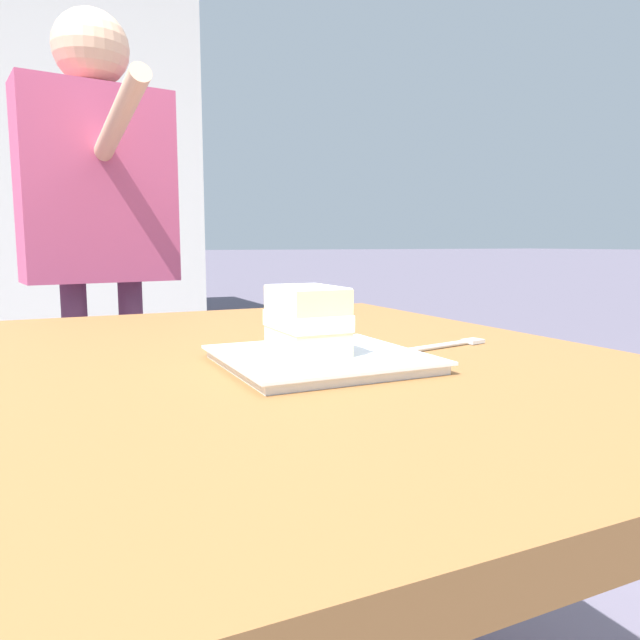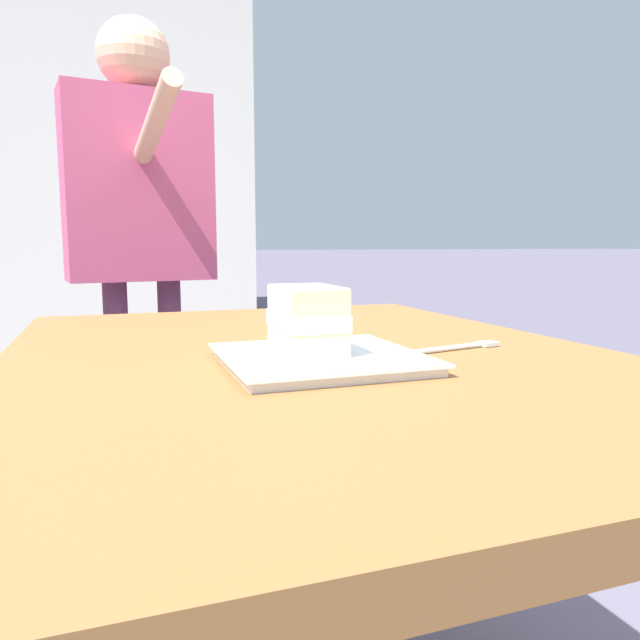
# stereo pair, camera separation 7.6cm
# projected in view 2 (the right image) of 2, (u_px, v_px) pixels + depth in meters

# --- Properties ---
(patio_table) EXTENTS (1.16, 0.86, 0.70)m
(patio_table) POSITION_uv_depth(u_px,v_px,m) (309.00, 420.00, 0.89)
(patio_table) COLOR brown
(patio_table) RESTS_ON ground
(dessert_plate) EXTENTS (0.25, 0.25, 0.02)m
(dessert_plate) POSITION_uv_depth(u_px,v_px,m) (320.00, 359.00, 0.77)
(dessert_plate) COLOR white
(dessert_plate) RESTS_ON patio_table
(cake_slice) EXTENTS (0.12, 0.09, 0.09)m
(cake_slice) POSITION_uv_depth(u_px,v_px,m) (308.00, 320.00, 0.77)
(cake_slice) COLOR beige
(cake_slice) RESTS_ON dessert_plate
(dessert_fork) EXTENTS (0.05, 0.17, 0.01)m
(dessert_fork) POSITION_uv_depth(u_px,v_px,m) (460.00, 347.00, 0.88)
(dessert_fork) COLOR silver
(dessert_fork) RESTS_ON patio_table
(diner_person) EXTENTS (0.55, 0.43, 1.50)m
(diner_person) POSITION_uv_depth(u_px,v_px,m) (139.00, 197.00, 1.72)
(diner_person) COLOR #5D3049
(diner_person) RESTS_ON ground
(patio_building) EXTENTS (4.23, 3.47, 3.32)m
(patio_building) POSITION_uv_depth(u_px,v_px,m) (22.00, 158.00, 5.55)
(patio_building) COLOR silver
(patio_building) RESTS_ON ground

